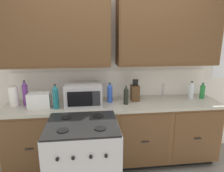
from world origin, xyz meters
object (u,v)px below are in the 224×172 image
at_px(toaster, 39,100).
at_px(bottle_clear, 191,90).
at_px(bottle_green, 202,91).
at_px(stove_range, 84,162).
at_px(bottle_blue, 110,93).
at_px(bottle_teal, 56,97).
at_px(knife_block, 135,93).
at_px(microwave, 83,95).
at_px(bottle_dark, 126,95).
at_px(paper_towel_roll, 14,96).
at_px(bottle_violet, 25,93).

xyz_separation_m(toaster, bottle_clear, (2.13, 0.12, 0.03)).
distance_m(bottle_clear, bottle_green, 0.16).
xyz_separation_m(stove_range, bottle_clear, (1.57, 0.71, 0.58)).
bearing_deg(bottle_blue, toaster, -174.35).
distance_m(stove_range, bottle_green, 1.95).
height_order(bottle_green, bottle_teal, bottle_teal).
xyz_separation_m(knife_block, bottle_green, (1.01, -0.02, -0.00)).
relative_size(microwave, bottle_dark, 1.91).
distance_m(paper_towel_roll, bottle_dark, 1.48).
bearing_deg(knife_block, bottle_blue, -174.96).
height_order(paper_towel_roll, bottle_dark, paper_towel_roll).
distance_m(bottle_green, bottle_dark, 1.17).
bearing_deg(stove_range, microwave, 89.28).
height_order(toaster, bottle_teal, bottle_teal).
bearing_deg(paper_towel_roll, bottle_dark, -4.63).
height_order(bottle_clear, bottle_violet, bottle_violet).
bearing_deg(bottle_violet, paper_towel_roll, -177.88).
relative_size(bottle_blue, bottle_clear, 1.07).
xyz_separation_m(knife_block, bottle_violet, (-1.48, -0.02, 0.05)).
height_order(paper_towel_roll, bottle_clear, paper_towel_roll).
distance_m(bottle_green, bottle_teal, 2.08).
height_order(knife_block, bottle_teal, bottle_teal).
bearing_deg(toaster, microwave, 2.01).
bearing_deg(knife_block, microwave, -171.84).
relative_size(bottle_green, bottle_dark, 0.93).
relative_size(bottle_dark, bottle_teal, 0.79).
bearing_deg(paper_towel_roll, bottle_blue, -0.45).
bearing_deg(bottle_dark, stove_range, -135.23).
bearing_deg(paper_towel_roll, bottle_violet, 2.12).
bearing_deg(bottle_green, microwave, -177.34).
bearing_deg(paper_towel_roll, bottle_teal, -17.46).
height_order(microwave, bottle_dark, microwave).
height_order(knife_block, bottle_dark, knife_block).
bearing_deg(bottle_teal, stove_range, -56.55).
distance_m(bottle_clear, bottle_teal, 1.92).
bearing_deg(bottle_clear, knife_block, 179.94).
bearing_deg(microwave, bottle_blue, 11.24).
distance_m(microwave, bottle_green, 1.73).
height_order(knife_block, bottle_violet, bottle_violet).
bearing_deg(paper_towel_roll, bottle_clear, 0.49).
xyz_separation_m(stove_range, bottle_green, (1.73, 0.69, 0.57)).
bearing_deg(bottle_teal, bottle_clear, 5.94).
height_order(bottle_green, bottle_dark, bottle_dark).
bearing_deg(bottle_violet, bottle_teal, -23.69).
bearing_deg(bottle_teal, toaster, 160.74).
xyz_separation_m(bottle_blue, bottle_green, (1.37, 0.01, -0.02)).
height_order(knife_block, bottle_green, knife_block).
distance_m(toaster, paper_towel_roll, 0.36).
xyz_separation_m(bottle_blue, bottle_violet, (-1.12, 0.02, 0.03)).
distance_m(toaster, knife_block, 1.29).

